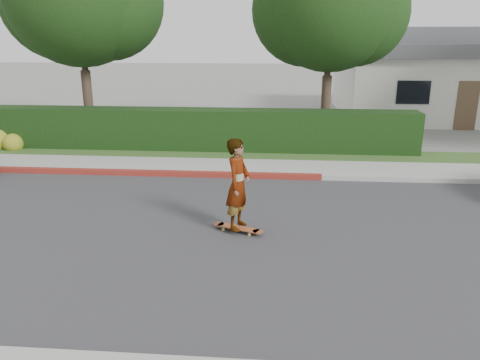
{
  "coord_description": "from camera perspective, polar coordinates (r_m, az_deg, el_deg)",
  "views": [
    {
      "loc": [
        -0.3,
        -8.84,
        3.98
      ],
      "look_at": [
        -1.07,
        0.69,
        1.0
      ],
      "focal_mm": 35.0,
      "sensor_mm": 36.0,
      "label": 1
    }
  ],
  "objects": [
    {
      "name": "skateboarder",
      "position": [
        9.52,
        -0.24,
        -0.52
      ],
      "size": [
        0.63,
        0.79,
        1.9
      ],
      "primitive_type": "imported",
      "rotation": [
        0.0,
        0.0,
        1.28
      ],
      "color": "white",
      "rests_on": "skateboard"
    },
    {
      "name": "hedge",
      "position": [
        16.58,
        -4.87,
        6.03
      ],
      "size": [
        15.0,
        1.0,
        1.5
      ],
      "primitive_type": "cube",
      "color": "black",
      "rests_on": "ground"
    },
    {
      "name": "house",
      "position": [
        26.25,
        23.56,
        11.81
      ],
      "size": [
        10.6,
        8.6,
        4.3
      ],
      "color": "beige",
      "rests_on": "ground"
    },
    {
      "name": "ground",
      "position": [
        9.7,
        6.01,
        -7.01
      ],
      "size": [
        120.0,
        120.0,
        0.0
      ],
      "primitive_type": "plane",
      "color": "slate",
      "rests_on": "ground"
    },
    {
      "name": "skateboard",
      "position": [
        9.86,
        -0.24,
        -5.87
      ],
      "size": [
        1.14,
        0.62,
        0.11
      ],
      "rotation": [
        0.0,
        0.0,
        -0.37
      ],
      "color": "gold",
      "rests_on": "ground"
    },
    {
      "name": "sidewalk_far",
      "position": [
        14.39,
        5.63,
        1.43
      ],
      "size": [
        60.0,
        1.6,
        0.12
      ],
      "primitive_type": "cube",
      "color": "gray",
      "rests_on": "ground"
    },
    {
      "name": "curb_red_section",
      "position": [
        14.31,
        -14.76,
        0.91
      ],
      "size": [
        12.0,
        0.21,
        0.15
      ],
      "primitive_type": "cube",
      "color": "maroon",
      "rests_on": "ground"
    },
    {
      "name": "curb_far",
      "position": [
        13.52,
        5.68,
        0.45
      ],
      "size": [
        60.0,
        0.2,
        0.15
      ],
      "primitive_type": "cube",
      "color": "#9E9E99",
      "rests_on": "ground"
    },
    {
      "name": "planting_strip",
      "position": [
        15.94,
        5.56,
        2.96
      ],
      "size": [
        60.0,
        1.6,
        0.1
      ],
      "primitive_type": "cube",
      "color": "#2D4C1E",
      "rests_on": "ground"
    },
    {
      "name": "flowering_shrub",
      "position": [
        18.71,
        -26.83,
        4.21
      ],
      "size": [
        1.4,
        1.0,
        0.9
      ],
      "color": "#2D4C19",
      "rests_on": "ground"
    },
    {
      "name": "tree_center",
      "position": [
        18.14,
        10.92,
        19.95
      ],
      "size": [
        5.66,
        4.84,
        7.44
      ],
      "color": "#33261C",
      "rests_on": "ground"
    },
    {
      "name": "road",
      "position": [
        9.7,
        6.01,
        -6.98
      ],
      "size": [
        60.0,
        8.0,
        0.01
      ],
      "primitive_type": "cube",
      "color": "#2D2D30",
      "rests_on": "ground"
    }
  ]
}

